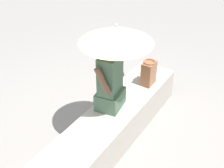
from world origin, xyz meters
name	(u,v)px	position (x,y,z in m)	size (l,w,h in m)	color
ground_plane	(114,137)	(0.00, 0.00, 0.00)	(14.00, 14.00, 0.00)	gray
stone_bench	(114,124)	(0.00, 0.00, 0.22)	(2.48, 0.53, 0.45)	#A8A093
person_seated	(110,79)	(0.04, 0.08, 0.84)	(0.49, 0.33, 0.90)	#47664C
parasol	(116,34)	(0.06, 0.02, 1.41)	(0.82, 0.82, 1.08)	#B7B7BC
handbag_black	(149,73)	(0.74, -0.09, 0.62)	(0.21, 0.16, 0.35)	brown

